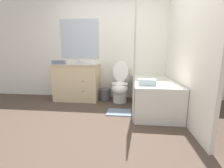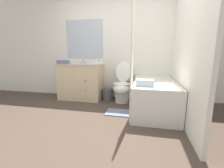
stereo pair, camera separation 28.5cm
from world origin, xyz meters
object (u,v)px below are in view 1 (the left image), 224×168
(bathtub, at_px, (153,95))
(wastebasket, at_px, (105,94))
(tissue_box, at_px, (93,62))
(hand_towel_folded, at_px, (59,62))
(toilet, at_px, (120,86))
(vanity_cabinet, at_px, (78,81))
(sink_faucet, at_px, (79,62))
(bath_mat, at_px, (119,112))
(bath_towel_folded, at_px, (147,82))
(soap_dispenser, at_px, (94,61))

(bathtub, relative_size, wastebasket, 5.49)
(tissue_box, relative_size, hand_towel_folded, 0.45)
(toilet, bearing_deg, tissue_box, 169.10)
(bathtub, height_order, wastebasket, bathtub)
(vanity_cabinet, height_order, sink_faucet, sink_faucet)
(hand_towel_folded, distance_m, bath_mat, 1.74)
(bathtub, xyz_separation_m, bath_towel_folded, (-0.18, -0.49, 0.33))
(sink_faucet, xyz_separation_m, hand_towel_folded, (-0.34, -0.40, 0.01))
(bath_towel_folded, bearing_deg, hand_towel_folded, 157.86)
(wastebasket, distance_m, bath_towel_folded, 1.37)
(vanity_cabinet, bearing_deg, bathtub, -15.46)
(tissue_box, xyz_separation_m, bath_towel_folded, (1.12, -1.01, -0.28))
(bath_mat, bearing_deg, wastebasket, 116.56)
(vanity_cabinet, height_order, toilet, toilet)
(bath_towel_folded, bearing_deg, bath_mat, 157.63)
(vanity_cabinet, distance_m, toilet, 1.02)
(toilet, bearing_deg, bath_towel_folded, -61.06)
(bathtub, distance_m, bath_towel_folded, 0.62)
(vanity_cabinet, height_order, hand_towel_folded, hand_towel_folded)
(tissue_box, height_order, hand_towel_folded, tissue_box)
(toilet, xyz_separation_m, soap_dispenser, (-0.62, 0.15, 0.55))
(vanity_cabinet, xyz_separation_m, bath_mat, (1.05, -0.77, -0.43))
(tissue_box, bearing_deg, bath_towel_folded, -41.85)
(soap_dispenser, distance_m, hand_towel_folded, 0.79)
(bathtub, bearing_deg, sink_faucet, 158.69)
(vanity_cabinet, distance_m, bath_towel_folded, 1.79)
(vanity_cabinet, relative_size, soap_dispenser, 7.46)
(sink_faucet, bearing_deg, soap_dispenser, -16.03)
(bath_towel_folded, distance_m, bath_mat, 0.79)
(toilet, bearing_deg, bath_mat, -87.50)
(wastebasket, xyz_separation_m, bath_mat, (0.39, -0.78, -0.13))
(wastebasket, relative_size, bath_mat, 0.61)
(vanity_cabinet, relative_size, bath_towel_folded, 3.77)
(vanity_cabinet, height_order, tissue_box, tissue_box)
(bathtub, bearing_deg, soap_dispenser, 157.14)
(tissue_box, relative_size, bath_mat, 0.27)
(bathtub, relative_size, soap_dispenser, 10.98)
(sink_faucet, distance_m, hand_towel_folded, 0.52)
(tissue_box, bearing_deg, wastebasket, -8.21)
(vanity_cabinet, bearing_deg, bath_mat, -36.14)
(toilet, bearing_deg, sink_faucet, 165.57)
(toilet, xyz_separation_m, bathtub, (0.67, -0.40, -0.08))
(hand_towel_folded, bearing_deg, bathtub, -7.41)
(toilet, height_order, hand_towel_folded, hand_towel_folded)
(toilet, distance_m, tissue_box, 0.84)
(sink_faucet, relative_size, bath_towel_folded, 0.52)
(toilet, distance_m, bath_mat, 0.78)
(bathtub, relative_size, bath_towel_folded, 5.55)
(soap_dispenser, distance_m, bath_towel_folded, 1.54)
(soap_dispenser, relative_size, bath_towel_folded, 0.51)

